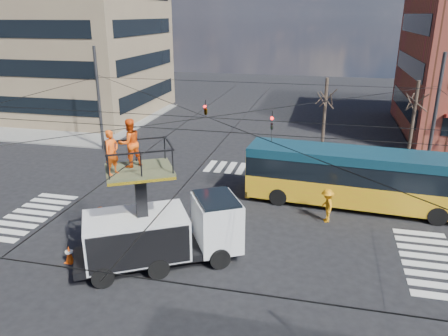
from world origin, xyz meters
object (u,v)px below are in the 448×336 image
(utility_truck, at_px, (162,219))
(flagger, at_px, (327,206))
(worker_ground, at_px, (101,224))
(city_bus, at_px, (363,178))
(traffic_cone, at_px, (69,254))

(utility_truck, distance_m, flagger, 8.94)
(worker_ground, bearing_deg, utility_truck, -110.20)
(city_bus, distance_m, worker_ground, 14.00)
(city_bus, xyz_separation_m, worker_ground, (-12.14, -6.92, -0.84))
(worker_ground, height_order, flagger, flagger)
(traffic_cone, relative_size, worker_ground, 0.44)
(worker_ground, xyz_separation_m, flagger, (10.31, 4.56, 0.01))
(utility_truck, height_order, traffic_cone, utility_truck)
(city_bus, height_order, flagger, city_bus)
(flagger, bearing_deg, utility_truck, -66.03)
(traffic_cone, height_order, worker_ground, worker_ground)
(utility_truck, relative_size, flagger, 4.04)
(utility_truck, xyz_separation_m, worker_ground, (-3.48, 1.08, -1.18))
(utility_truck, height_order, flagger, utility_truck)
(utility_truck, distance_m, city_bus, 11.79)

